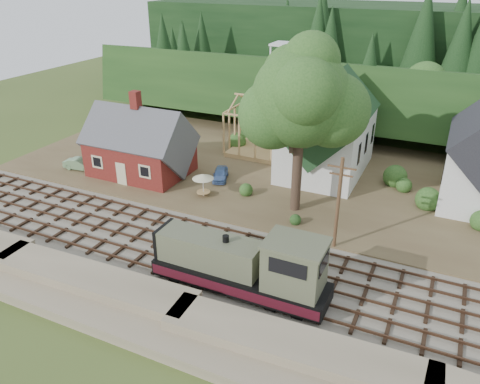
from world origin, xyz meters
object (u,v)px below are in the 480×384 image
at_px(locomotive, 246,267).
at_px(patio_set, 203,177).
at_px(car_blue, 220,174).
at_px(car_green, 81,164).

distance_m(locomotive, patio_set, 15.39).
relative_size(car_blue, car_green, 0.94).
height_order(locomotive, car_blue, locomotive).
xyz_separation_m(car_blue, patio_set, (0.30, -4.22, 1.37)).
bearing_deg(patio_set, locomotive, -49.82).
xyz_separation_m(car_blue, car_green, (-15.32, -4.21, 0.02)).
bearing_deg(car_blue, car_green, 174.75).
xyz_separation_m(locomotive, car_green, (-25.55, 11.77, -1.25)).
distance_m(locomotive, car_blue, 19.02).
bearing_deg(locomotive, car_blue, 122.64).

